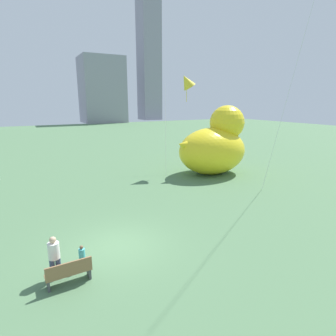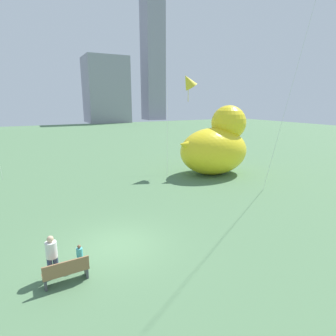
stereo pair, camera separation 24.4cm
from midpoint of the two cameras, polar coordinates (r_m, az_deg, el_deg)
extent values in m
plane|color=#50774F|center=(12.65, -10.77, -15.55)|extent=(140.00, 140.00, 0.00)
cube|color=olive|center=(10.69, -20.49, -19.50)|extent=(1.53, 0.51, 0.06)
cube|color=olive|center=(10.39, -20.40, -18.87)|extent=(1.52, 0.12, 0.45)
cube|color=#47474C|center=(10.76, -24.17, -21.08)|extent=(0.09, 0.37, 0.39)
cube|color=#47474C|center=(10.91, -16.68, -19.87)|extent=(0.09, 0.37, 0.39)
cylinder|color=#38476B|center=(11.11, -23.34, -18.59)|extent=(0.18, 0.18, 0.78)
cylinder|color=#38476B|center=(11.12, -22.28, -18.46)|extent=(0.18, 0.18, 0.78)
cylinder|color=white|center=(10.78, -23.15, -15.42)|extent=(0.39, 0.39, 0.59)
sphere|color=#D8AD8C|center=(10.60, -23.36, -13.49)|extent=(0.23, 0.23, 0.23)
cylinder|color=silver|center=(11.39, -18.14, -18.21)|extent=(0.11, 0.11, 0.46)
cylinder|color=silver|center=(11.41, -17.54, -18.12)|extent=(0.11, 0.11, 0.46)
cylinder|color=#4CBFC6|center=(11.19, -17.99, -16.40)|extent=(0.23, 0.23, 0.35)
sphere|color=brown|center=(11.08, -18.09, -15.31)|extent=(0.13, 0.13, 0.13)
ellipsoid|color=yellow|center=(23.95, 8.84, 3.49)|extent=(6.09, 4.50, 3.97)
sphere|color=yellow|center=(24.57, 11.78, 9.14)|extent=(2.96, 2.96, 2.96)
cone|color=orange|center=(25.46, 14.10, 8.83)|extent=(1.33, 1.33, 1.33)
cone|color=yellow|center=(22.35, 3.46, 4.64)|extent=(1.82, 1.59, 1.91)
cube|color=gray|center=(87.27, -13.52, 15.36)|extent=(12.00, 10.65, 18.81)
cube|color=gray|center=(99.51, -4.01, 21.13)|extent=(6.45, 6.64, 38.58)
cylinder|color=silver|center=(20.64, 26.45, 24.79)|extent=(2.59, 2.56, 21.17)
cylinder|color=silver|center=(24.61, -0.77, 8.39)|extent=(1.70, 3.22, 7.79)
cone|color=yellow|center=(24.63, 3.60, 17.43)|extent=(1.72, 1.40, 1.52)
cylinder|color=yellow|center=(24.59, 3.56, 15.34)|extent=(0.04, 0.04, 1.60)
camera|label=1|loc=(0.12, -90.43, -0.10)|focal=29.51mm
camera|label=2|loc=(0.12, 89.57, 0.10)|focal=29.51mm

